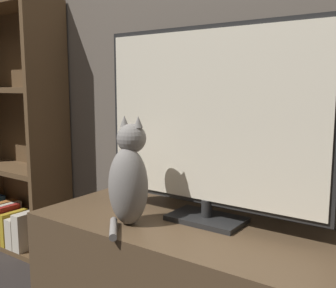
% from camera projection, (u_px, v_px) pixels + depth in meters
% --- Properties ---
extents(wall_back, '(4.80, 0.05, 2.60)m').
position_uv_depth(wall_back, '(253.00, 11.00, 1.60)').
color(wall_back, '#60564C').
rests_on(wall_back, ground_plane).
extents(tv_stand, '(1.50, 0.54, 0.46)m').
position_uv_depth(tv_stand, '(211.00, 288.00, 1.50)').
color(tv_stand, brown).
rests_on(tv_stand, ground_plane).
extents(tv, '(0.96, 0.18, 0.76)m').
position_uv_depth(tv, '(208.00, 122.00, 1.52)').
color(tv, black).
rests_on(tv, tv_stand).
extents(cat, '(0.18, 0.27, 0.42)m').
position_uv_depth(cat, '(129.00, 178.00, 1.52)').
color(cat, gray).
rests_on(cat, tv_stand).
extents(bookshelf, '(0.70, 0.28, 1.47)m').
position_uv_depth(bookshelf, '(18.00, 146.00, 2.42)').
color(bookshelf, brown).
rests_on(bookshelf, ground_plane).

